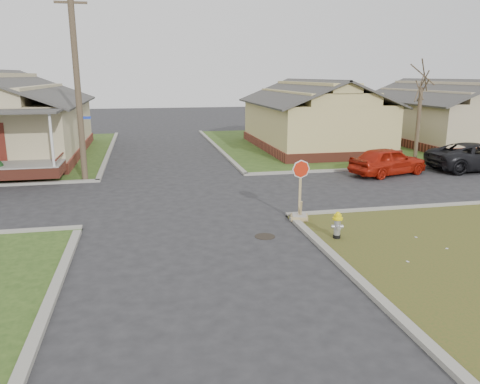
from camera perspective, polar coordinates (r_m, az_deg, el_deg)
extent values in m
plane|color=#252427|center=(14.85, -5.72, -5.37)|extent=(120.00, 120.00, 0.00)
cube|color=#2C4518|center=(39.89, 24.40, 5.78)|extent=(37.00, 19.00, 0.05)
cylinder|color=black|center=(14.75, 3.06, -5.42)|extent=(0.64, 0.64, 0.01)
cube|color=brown|center=(32.44, -27.08, 4.34)|extent=(9.70, 13.20, 0.60)
cube|color=brown|center=(32.83, 8.73, 5.82)|extent=(7.20, 11.20, 0.60)
cube|color=#D2C07B|center=(32.64, 8.83, 8.60)|extent=(7.00, 11.00, 2.60)
cube|color=brown|center=(37.49, 23.29, 5.86)|extent=(7.20, 11.20, 0.60)
cube|color=#C9B991|center=(37.33, 23.53, 8.28)|extent=(7.00, 11.00, 2.60)
cylinder|color=#453428|center=(23.01, -19.21, 12.26)|extent=(0.28, 0.28, 9.00)
cube|color=#453428|center=(23.21, -19.95, 20.91)|extent=(1.40, 0.10, 0.10)
cylinder|color=#453428|center=(28.76, 20.87, 7.63)|extent=(0.22, 0.22, 4.20)
cylinder|color=black|center=(14.76, 11.71, -5.31)|extent=(0.23, 0.23, 0.10)
cylinder|color=#A7A7AB|center=(14.66, 11.76, -4.23)|extent=(0.20, 0.20, 0.48)
sphere|color=#A7A7AB|center=(14.59, 11.81, -3.33)|extent=(0.20, 0.20, 0.20)
cylinder|color=yellow|center=(14.58, 11.82, -3.17)|extent=(0.31, 0.31, 0.06)
cylinder|color=yellow|center=(14.56, 11.83, -2.90)|extent=(0.23, 0.23, 0.10)
sphere|color=yellow|center=(14.54, 11.84, -2.66)|extent=(0.16, 0.16, 0.16)
cube|color=#9D8955|center=(16.39, 7.23, -3.08)|extent=(0.58, 0.58, 0.14)
cube|color=gray|center=(16.37, 7.24, -2.79)|extent=(0.47, 0.47, 0.04)
cube|color=#9D8955|center=(16.12, 7.34, 0.35)|extent=(0.08, 0.04, 1.97)
cylinder|color=#B8210C|center=(15.94, 7.47, 2.77)|extent=(0.53, 0.23, 0.56)
cylinder|color=silver|center=(15.95, 7.45, 2.78)|extent=(0.60, 0.26, 0.64)
imported|color=#A91C0C|center=(24.78, 17.58, 3.63)|extent=(4.47, 2.78, 1.42)
imported|color=black|center=(27.84, 26.95, 3.87)|extent=(5.21, 2.41, 1.45)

